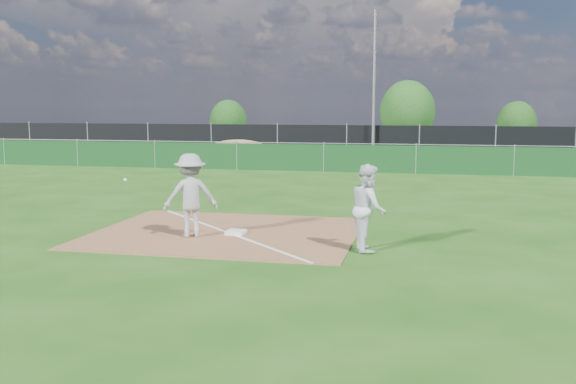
% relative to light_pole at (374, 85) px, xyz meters
% --- Properties ---
extents(ground, '(90.00, 90.00, 0.00)m').
position_rel_light_pole_xyz_m(ground, '(-1.50, -12.70, -4.00)').
color(ground, '#1F4E10').
rests_on(ground, ground).
extents(infield_dirt, '(6.00, 5.00, 0.02)m').
position_rel_light_pole_xyz_m(infield_dirt, '(-1.50, -21.70, -3.99)').
color(infield_dirt, brown).
rests_on(infield_dirt, ground).
extents(foul_line, '(5.01, 5.01, 0.01)m').
position_rel_light_pole_xyz_m(foul_line, '(-1.50, -21.70, -3.98)').
color(foul_line, white).
rests_on(foul_line, infield_dirt).
extents(green_fence, '(44.00, 0.05, 1.20)m').
position_rel_light_pole_xyz_m(green_fence, '(-1.50, -7.70, -3.40)').
color(green_fence, '#0F3916').
rests_on(green_fence, ground).
extents(dirt_mound, '(3.38, 2.60, 1.17)m').
position_rel_light_pole_xyz_m(dirt_mound, '(-6.50, -4.20, -3.42)').
color(dirt_mound, '#A5834F').
rests_on(dirt_mound, ground).
extents(black_fence, '(46.00, 0.04, 1.80)m').
position_rel_light_pole_xyz_m(black_fence, '(-1.50, 0.30, -3.10)').
color(black_fence, black).
rests_on(black_fence, ground).
extents(parking_lot, '(46.00, 9.00, 0.01)m').
position_rel_light_pole_xyz_m(parking_lot, '(-1.50, 5.30, -4.00)').
color(parking_lot, black).
rests_on(parking_lot, ground).
extents(light_pole, '(0.16, 0.16, 8.00)m').
position_rel_light_pole_xyz_m(light_pole, '(0.00, 0.00, 0.00)').
color(light_pole, slate).
rests_on(light_pole, ground).
extents(first_base, '(0.42, 0.42, 0.09)m').
position_rel_light_pole_xyz_m(first_base, '(-1.21, -21.87, -3.94)').
color(first_base, white).
rests_on(first_base, infield_dirt).
extents(play_at_first, '(2.21, 1.16, 1.86)m').
position_rel_light_pole_xyz_m(play_at_first, '(-2.11, -22.34, -3.05)').
color(play_at_first, '#ABABAD').
rests_on(play_at_first, infield_dirt).
extents(runner, '(0.87, 1.00, 1.77)m').
position_rel_light_pole_xyz_m(runner, '(1.87, -22.79, -3.12)').
color(runner, silver).
rests_on(runner, ground).
extents(car_left, '(4.24, 2.35, 1.36)m').
position_rel_light_pole_xyz_m(car_left, '(-7.35, 4.20, -3.31)').
color(car_left, '#95989C').
rests_on(car_left, parking_lot).
extents(car_mid, '(4.73, 2.80, 1.47)m').
position_rel_light_pole_xyz_m(car_mid, '(-4.44, 4.58, -3.25)').
color(car_mid, black).
rests_on(car_mid, parking_lot).
extents(car_right, '(5.12, 2.76, 1.41)m').
position_rel_light_pole_xyz_m(car_right, '(2.54, 4.02, -3.28)').
color(car_right, black).
rests_on(car_right, parking_lot).
extents(tree_left, '(2.78, 2.78, 3.30)m').
position_rel_light_pole_xyz_m(tree_left, '(-11.71, 10.54, -2.30)').
color(tree_left, '#382316').
rests_on(tree_left, ground).
extents(tree_mid, '(3.97, 3.97, 4.71)m').
position_rel_light_pole_xyz_m(tree_mid, '(1.42, 12.18, -1.58)').
color(tree_mid, '#382316').
rests_on(tree_mid, ground).
extents(tree_right, '(2.69, 2.69, 3.19)m').
position_rel_light_pole_xyz_m(tree_right, '(8.93, 11.41, -2.36)').
color(tree_right, '#382316').
rests_on(tree_right, ground).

